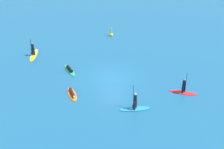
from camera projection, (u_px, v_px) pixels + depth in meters
ground_plane at (112, 78)px, 35.29m from camera, size 120.00×120.00×0.00m
surfer_on_green_board at (70, 69)px, 36.64m from camera, size 1.54×2.80×0.42m
surfer_on_red_board at (184, 89)px, 32.75m from camera, size 2.85×1.72×2.27m
surfer_on_orange_board at (72, 93)px, 32.64m from camera, size 1.27×2.62×0.38m
surfer_on_blue_board at (135, 105)px, 30.44m from camera, size 2.87×0.86×2.38m
surfer_on_yellow_board at (33, 53)px, 39.63m from camera, size 1.16×3.30×2.11m
marker_buoy at (111, 34)px, 44.65m from camera, size 0.48×0.48×1.28m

